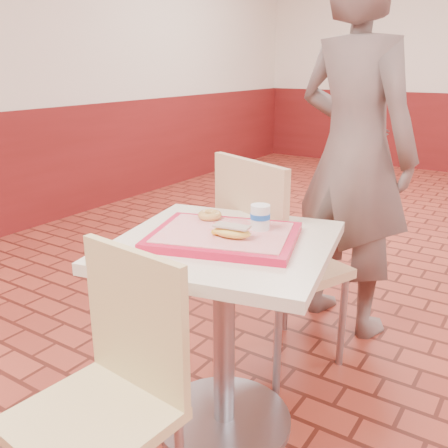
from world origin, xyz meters
The scene contains 8 objects.
main_table centered at (-1.20, -0.65, 0.52)m, with size 0.74×0.74×0.78m.
chair_main_front centered at (-1.24, -1.19, 0.49)m, with size 0.44×0.44×0.88m.
chair_main_back centered at (-1.26, -0.19, 0.56)m, with size 0.60×0.60×1.00m.
customer centered at (-1.12, 0.42, 0.94)m, with size 0.68×0.45×1.87m, color #6A5752.
serving_tray centered at (-1.20, -0.65, 0.79)m, with size 0.50×0.39×0.03m.
ring_donut centered at (-1.33, -0.55, 0.82)m, with size 0.09×0.09×0.03m, color #C19146.
long_john_donut centered at (-1.15, -0.69, 0.83)m, with size 0.15×0.09×0.04m.
paper_cup centered at (-1.11, -0.55, 0.85)m, with size 0.07×0.07×0.09m.
Camera 1 is at (-0.29, -2.03, 1.37)m, focal length 40.00 mm.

